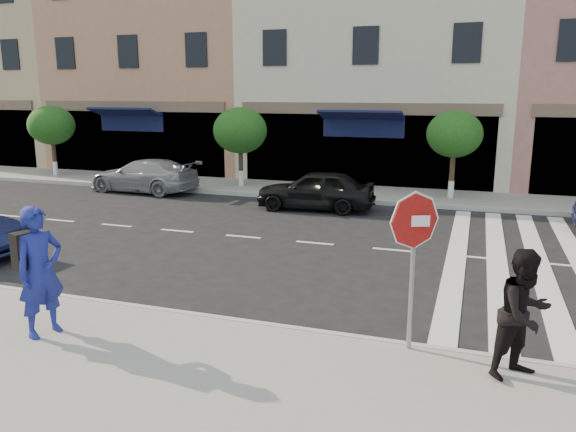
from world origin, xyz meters
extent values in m
plane|color=black|center=(0.00, 0.00, 0.00)|extent=(120.00, 120.00, 0.00)
cube|color=gray|center=(0.00, -3.75, 0.07)|extent=(60.00, 4.50, 0.15)
cube|color=gray|center=(0.00, 11.00, 0.07)|extent=(60.00, 3.00, 0.15)
cube|color=tan|center=(-22.00, 17.00, 6.00)|extent=(12.00, 9.00, 12.00)
cube|color=tan|center=(-11.00, 17.00, 7.00)|extent=(10.00, 9.00, 14.00)
cube|color=beige|center=(-0.50, 17.00, 5.50)|extent=(11.00, 9.00, 11.00)
cylinder|color=#473323|center=(-14.00, 10.80, 0.98)|extent=(0.18, 0.18, 1.65)
cylinder|color=silver|center=(-14.00, 10.80, 0.45)|extent=(0.20, 0.20, 0.60)
ellipsoid|color=#1A4D16|center=(-14.00, 10.80, 2.35)|extent=(2.00, 2.00, 1.70)
cylinder|color=#473323|center=(-5.00, 10.80, 0.95)|extent=(0.18, 0.18, 1.60)
cylinder|color=silver|center=(-5.00, 10.80, 0.45)|extent=(0.20, 0.20, 0.60)
ellipsoid|color=#1A4D16|center=(-5.00, 10.80, 2.32)|extent=(2.10, 2.10, 1.79)
cylinder|color=#473323|center=(3.00, 10.80, 1.00)|extent=(0.18, 0.18, 1.71)
cylinder|color=silver|center=(3.00, 10.80, 0.45)|extent=(0.20, 0.20, 0.60)
ellipsoid|color=#1A4D16|center=(3.00, 10.80, 2.38)|extent=(1.90, 1.90, 1.62)
cylinder|color=gray|center=(3.05, -1.65, 1.21)|extent=(0.09, 0.09, 2.12)
cylinder|color=white|center=(3.05, -1.66, 2.07)|extent=(0.78, 0.31, 0.83)
cylinder|color=#9E1411|center=(3.05, -1.68, 2.07)|extent=(0.73, 0.30, 0.77)
cube|color=white|center=(3.05, -1.71, 2.07)|extent=(0.41, 0.17, 0.15)
imported|color=navy|center=(-2.34, -2.94, 1.16)|extent=(0.69, 0.85, 2.02)
imported|color=black|center=(4.53, -2.00, 1.02)|extent=(1.06, 1.06, 1.73)
imported|color=gray|center=(-8.33, 9.10, 0.63)|extent=(4.49, 2.11, 1.27)
imported|color=black|center=(-1.14, 8.03, 0.65)|extent=(3.92, 1.76, 1.31)
camera|label=1|loc=(3.82, -9.40, 3.83)|focal=35.00mm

